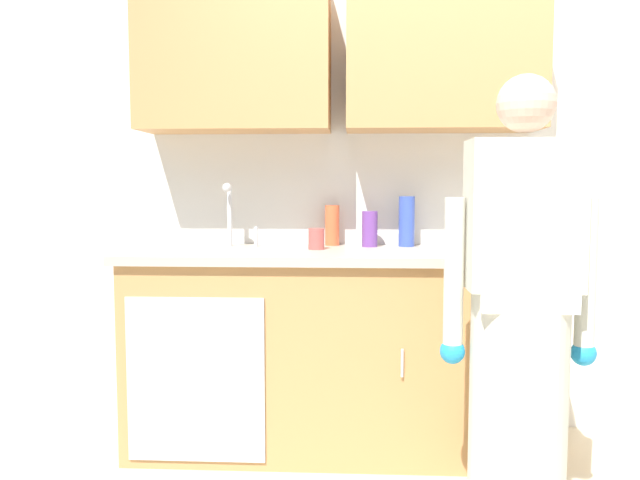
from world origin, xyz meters
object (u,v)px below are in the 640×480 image
Objects in this scene: sink at (232,252)px; cup_by_sink at (316,239)px; bottle_soap at (332,225)px; bottle_water_tall at (407,221)px; bottle_water_short at (370,229)px; knife_on_counter at (403,252)px; person_at_sink at (520,342)px.

cup_by_sink is (0.40, 0.02, 0.06)m from sink.
bottle_water_tall is at bearing -5.55° from bottle_soap.
bottle_water_short reaches higher than knife_on_counter.
sink is at bearing 147.69° from person_at_sink.
sink is at bearing -153.98° from bottle_soap.
person_at_sink is 1.05m from bottle_water_tall.
knife_on_counter is at bearing 119.31° from person_at_sink.
bottle_water_short is at bearing -17.53° from bottle_soap.
bottle_water_short is 1.75× the size of cup_by_sink.
person_at_sink is (1.16, -0.73, -0.23)m from sink.
bottle_soap is 2.02× the size of cup_by_sink.
bottle_water_tall is 2.48× the size of cup_by_sink.
cup_by_sink is (-0.25, -0.15, -0.04)m from bottle_water_short.
bottle_water_short is at bearing 14.44° from sink.
bottle_soap is 0.47m from knife_on_counter.
bottle_water_short is (-0.18, -0.02, -0.04)m from bottle_water_tall.
knife_on_counter is at bearing -60.03° from bottle_water_short.
bottle_water_tall reaches higher than cup_by_sink.
person_at_sink reaches higher than cup_by_sink.
sink is 2.03× the size of bottle_water_tall.
bottle_soap is at bearing 162.47° from bottle_water_short.
person_at_sink is 9.28× the size of bottle_water_short.
bottle_soap is (-0.37, 0.04, -0.02)m from bottle_water_tall.
bottle_water_short is at bearing 64.56° from knife_on_counter.
cup_by_sink is (-0.43, -0.17, -0.07)m from bottle_water_tall.
cup_by_sink is (-0.07, -0.21, -0.05)m from bottle_soap.
bottle_soap is at bearing 81.39° from knife_on_counter.
sink is 2.48× the size of bottle_soap.
person_at_sink is at bearing -60.50° from bottle_water_short.
sink is 2.08× the size of knife_on_counter.
knife_on_counter is at bearing -43.20° from bottle_soap.
knife_on_counter is (0.40, -0.11, -0.05)m from cup_by_sink.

